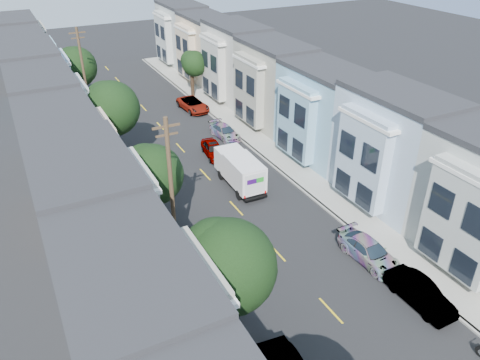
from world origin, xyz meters
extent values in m
plane|color=black|center=(0.00, 0.00, 0.00)|extent=(160.00, 160.00, 0.00)
cube|color=black|center=(0.00, 15.00, 0.01)|extent=(12.00, 70.00, 0.02)
cube|color=gray|center=(-6.05, 15.00, 0.07)|extent=(0.30, 70.00, 0.15)
cube|color=gray|center=(6.05, 15.00, 0.07)|extent=(0.30, 70.00, 0.15)
cube|color=gray|center=(-7.35, 15.00, 0.07)|extent=(2.60, 70.00, 0.15)
cube|color=gray|center=(7.35, 15.00, 0.07)|extent=(2.60, 70.00, 0.15)
cube|color=gold|center=(0.00, 15.00, 0.00)|extent=(0.12, 70.00, 0.01)
cube|color=#7CABC5|center=(-11.15, 15.00, 0.00)|extent=(5.00, 70.00, 8.50)
cube|color=#7CABC5|center=(11.15, 15.00, 0.00)|extent=(5.00, 70.00, 8.50)
cylinder|color=black|center=(-6.60, -5.47, 1.81)|extent=(0.44, 0.44, 3.63)
sphere|color=black|center=(-6.30, -5.47, 5.27)|extent=(4.70, 4.70, 4.70)
cylinder|color=black|center=(-6.60, 6.17, 1.50)|extent=(0.44, 0.44, 2.99)
sphere|color=black|center=(-6.30, 6.17, 4.47)|extent=(4.21, 4.21, 4.21)
cylinder|color=black|center=(-6.60, 16.81, 1.95)|extent=(0.44, 0.44, 3.90)
sphere|color=black|center=(-6.30, 16.81, 5.54)|extent=(4.70, 4.70, 4.70)
cylinder|color=black|center=(-6.60, 33.32, 1.61)|extent=(0.44, 0.44, 3.23)
sphere|color=black|center=(-6.30, 33.32, 4.81)|extent=(4.53, 4.53, 4.53)
cylinder|color=black|center=(6.60, 30.91, 1.51)|extent=(0.44, 0.44, 3.02)
sphere|color=black|center=(6.90, 30.91, 4.09)|extent=(3.07, 3.07, 3.07)
cylinder|color=#42301E|center=(-6.30, 2.00, 5.00)|extent=(0.26, 0.26, 10.00)
cube|color=#42301E|center=(-6.30, 2.00, 9.60)|extent=(1.60, 0.12, 0.12)
cylinder|color=#42301E|center=(-6.30, 28.00, 5.00)|extent=(0.26, 0.26, 10.00)
cube|color=#42301E|center=(-6.30, 28.00, 9.60)|extent=(1.60, 0.12, 0.12)
cube|color=silver|center=(1.81, 8.08, 1.67)|extent=(2.15, 3.86, 2.11)
cube|color=silver|center=(1.81, 10.90, 1.59)|extent=(2.15, 1.79, 1.94)
cube|color=black|center=(1.81, 8.88, 0.51)|extent=(1.98, 5.54, 0.22)
cube|color=#2D0A51|center=(1.50, 6.15, 1.93)|extent=(0.81, 0.04, 0.39)
cube|color=#198C1E|center=(2.21, 6.15, 1.93)|extent=(0.63, 0.04, 0.39)
cylinder|color=black|center=(0.84, 7.02, 0.40)|extent=(0.25, 0.81, 0.81)
cylinder|color=black|center=(2.78, 7.02, 0.40)|extent=(0.25, 0.81, 0.81)
cylinder|color=black|center=(0.84, 10.63, 0.40)|extent=(0.25, 0.81, 0.81)
cylinder|color=black|center=(2.78, 10.63, 0.40)|extent=(0.25, 0.81, 0.81)
imported|color=black|center=(2.15, 14.96, 0.68)|extent=(2.14, 4.39, 1.37)
imported|color=#B5B5B5|center=(-4.90, -1.42, 0.71)|extent=(1.94, 4.42, 1.43)
imported|color=#33140B|center=(-4.90, 12.22, 0.68)|extent=(1.89, 4.31, 1.37)
imported|color=slate|center=(4.90, -7.80, 0.73)|extent=(1.59, 4.38, 1.46)
imported|color=silver|center=(4.90, -3.42, 0.69)|extent=(2.12, 4.66, 1.38)
imported|color=black|center=(4.90, 18.24, 0.62)|extent=(2.09, 4.26, 1.24)
imported|color=black|center=(4.90, 26.66, 0.69)|extent=(2.66, 5.12, 1.38)
camera|label=1|loc=(-13.54, -20.94, 19.78)|focal=35.00mm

